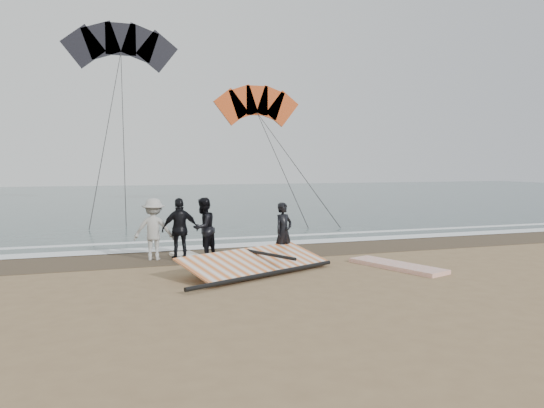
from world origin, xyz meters
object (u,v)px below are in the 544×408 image
at_px(board_cream, 195,259).
at_px(board_white, 397,266).
at_px(man_main, 284,232).
at_px(sail_rig, 252,264).

bearing_deg(board_cream, board_white, -40.75).
bearing_deg(board_white, board_cream, 131.66).
xyz_separation_m(man_main, board_cream, (-2.38, 0.74, -0.77)).
xyz_separation_m(board_white, board_cream, (-4.84, 2.69, -0.00)).
bearing_deg(man_main, board_cream, 137.30).
bearing_deg(sail_rig, board_white, -11.08).
bearing_deg(board_white, sail_rig, 149.69).
bearing_deg(board_white, man_main, 122.27).
distance_m(board_white, sail_rig, 3.82).
distance_m(man_main, board_cream, 2.61).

